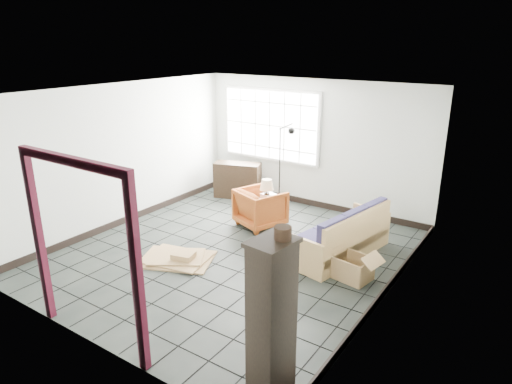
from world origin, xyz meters
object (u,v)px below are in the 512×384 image
Objects in this scene: futon_sofa at (343,238)px; armchair at (261,206)px; tall_shelf at (272,319)px; side_table at (270,204)px.

futon_sofa reaches higher than armchair.
armchair is (-1.78, 0.30, 0.09)m from futon_sofa.
tall_shelf reaches higher than armchair.
futon_sofa is 1.75m from side_table.
futon_sofa is 2.51× the size of armchair.
tall_shelf is at bearing -67.70° from futon_sofa.
side_table is (0.10, 0.18, 0.01)m from armchair.
armchair reaches higher than side_table.
armchair is 1.37× the size of side_table.
armchair is 4.26m from tall_shelf.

